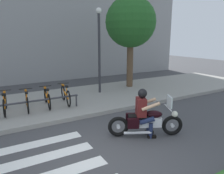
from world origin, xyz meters
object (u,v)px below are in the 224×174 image
bicycle_0 (5,103)px  street_lamp (99,44)px  motorcycle (146,121)px  tree_near_rack (131,23)px  bike_rack (40,101)px  bicycle_2 (47,98)px  bicycle_3 (66,95)px  rider (144,109)px  bicycle_1 (27,101)px

bicycle_0 → street_lamp: street_lamp is taller
motorcycle → tree_near_rack: (2.97, 5.14, 3.14)m
bike_rack → bicycle_2: bearing=55.7°
motorcycle → bicycle_3: (-1.16, 3.78, 0.06)m
bicycle_2 → tree_near_rack: 5.94m
bicycle_0 → tree_near_rack: (6.40, 1.36, 3.09)m
rider → street_lamp: (0.96, 4.70, 1.73)m
motorcycle → street_lamp: size_ratio=0.48×
bicycle_0 → bike_rack: bicycle_0 is taller
motorcycle → bicycle_2: bearing=116.9°
tree_near_rack → motorcycle: bearing=-120.0°
street_lamp → bicycle_1: bearing=-165.0°
rider → bike_rack: rider is taller
street_lamp → tree_near_rack: tree_near_rack is taller
rider → bicycle_2: (-1.85, 3.75, -0.32)m
bicycle_0 → bike_rack: bearing=-26.1°
bicycle_2 → motorcycle: bearing=-63.1°
bicycle_0 → bicycle_1: 0.76m
bicycle_0 → bike_rack: (1.13, -0.55, 0.06)m
bicycle_2 → bicycle_3: bicycle_3 is taller
bicycle_1 → bicycle_3: 1.51m
bicycle_0 → tree_near_rack: bearing=12.0°
bicycle_2 → tree_near_rack: bearing=15.5°
bicycle_3 → bike_rack: size_ratio=0.58×
rider → bicycle_1: (-2.61, 3.75, -0.32)m
bicycle_1 → bike_rack: bicycle_1 is taller
rider → bicycle_3: bearing=106.3°
bicycle_0 → motorcycle: bearing=-47.8°
bicycle_2 → street_lamp: bearing=18.8°
street_lamp → rider: bearing=-101.5°
bicycle_2 → bicycle_0: bearing=-180.0°
bicycle_3 → tree_near_rack: 5.33m
motorcycle → tree_near_rack: tree_near_rack is taller
bicycle_1 → bicycle_2: bicycle_2 is taller
bicycle_2 → bicycle_3: 0.76m
bicycle_0 → bicycle_3: bicycle_3 is taller
rider → bicycle_2: size_ratio=0.86×
rider → bicycle_1: bearing=124.8°
bicycle_0 → bike_rack: size_ratio=0.57×
bicycle_3 → street_lamp: street_lamp is taller
bike_rack → street_lamp: size_ratio=0.69×
bicycle_0 → bicycle_3: (2.27, -0.00, 0.01)m
street_lamp → tree_near_rack: bearing=10.9°
motorcycle → rider: (-0.07, 0.04, 0.36)m
bicycle_3 → street_lamp: (2.06, 0.96, 2.03)m
bicycle_1 → tree_near_rack: tree_near_rack is taller
bicycle_3 → tree_near_rack: bearing=18.2°
rider → tree_near_rack: bearing=59.2°
bicycle_1 → bicycle_2: 0.76m
bicycle_2 → rider: bearing=-63.7°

